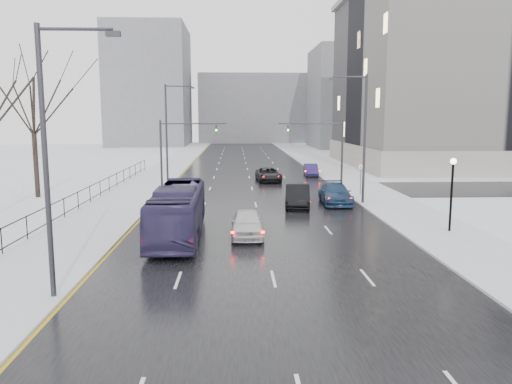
{
  "coord_description": "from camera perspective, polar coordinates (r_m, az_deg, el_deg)",
  "views": [
    {
      "loc": [
        -1.57,
        1.83,
        6.77
      ],
      "look_at": [
        -0.39,
        30.27,
        2.5
      ],
      "focal_mm": 35.0,
      "sensor_mm": 36.0,
      "label": 1
    }
  ],
  "objects": [
    {
      "name": "road",
      "position": [
        58.58,
        -0.83,
        1.92
      ],
      "size": [
        16.0,
        150.0,
        0.04
      ],
      "primitive_type": "cube",
      "color": "black",
      "rests_on": "ground"
    },
    {
      "name": "cross_road",
      "position": [
        46.69,
        -0.43,
        0.22
      ],
      "size": [
        130.0,
        10.0,
        0.04
      ],
      "primitive_type": "cube",
      "color": "black",
      "rests_on": "ground"
    },
    {
      "name": "sidewalk_left",
      "position": [
        59.23,
        -11.04,
        1.89
      ],
      "size": [
        5.0,
        150.0,
        0.16
      ],
      "primitive_type": "cube",
      "color": "silver",
      "rests_on": "ground"
    },
    {
      "name": "sidewalk_right",
      "position": [
        59.78,
        9.29,
        2.0
      ],
      "size": [
        5.0,
        150.0,
        0.16
      ],
      "primitive_type": "cube",
      "color": "silver",
      "rests_on": "ground"
    },
    {
      "name": "park_strip",
      "position": [
        61.39,
        -19.84,
        1.75
      ],
      "size": [
        14.0,
        150.0,
        0.12
      ],
      "primitive_type": "cube",
      "color": "white",
      "rests_on": "ground"
    },
    {
      "name": "tree_park_e",
      "position": [
        45.83,
        -23.63,
        -0.68
      ],
      "size": [
        9.45,
        9.45,
        13.5
      ],
      "primitive_type": null,
      "color": "black",
      "rests_on": "ground"
    },
    {
      "name": "iron_fence",
      "position": [
        30.96,
        -24.03,
        -3.13
      ],
      "size": [
        0.06,
        70.0,
        1.3
      ],
      "color": "black",
      "rests_on": "sidewalk_left"
    },
    {
      "name": "streetlight_r_mid",
      "position": [
        39.41,
        12.01,
        6.67
      ],
      "size": [
        2.95,
        0.25,
        10.0
      ],
      "color": "#2D2D33",
      "rests_on": "ground"
    },
    {
      "name": "streetlight_l_near",
      "position": [
        19.36,
        -22.36,
        4.48
      ],
      "size": [
        2.95,
        0.25,
        10.0
      ],
      "color": "#2D2D33",
      "rests_on": "ground"
    },
    {
      "name": "streetlight_l_far",
      "position": [
        50.61,
        -9.95,
        7.1
      ],
      "size": [
        2.95,
        0.25,
        10.0
      ],
      "color": "#2D2D33",
      "rests_on": "ground"
    },
    {
      "name": "lamppost_r_mid",
      "position": [
        31.08,
        21.5,
        0.86
      ],
      "size": [
        0.36,
        0.36,
        4.28
      ],
      "color": "black",
      "rests_on": "sidewalk_right"
    },
    {
      "name": "mast_signal_right",
      "position": [
        47.09,
        8.55,
        5.2
      ],
      "size": [
        6.1,
        0.33,
        6.5
      ],
      "color": "#2D2D33",
      "rests_on": "ground"
    },
    {
      "name": "mast_signal_left",
      "position": [
        46.6,
        -9.51,
        5.14
      ],
      "size": [
        6.1,
        0.33,
        6.5
      ],
      "color": "#2D2D33",
      "rests_on": "ground"
    },
    {
      "name": "no_uturn_sign",
      "position": [
        43.75,
        11.9,
        2.49
      ],
      "size": [
        0.6,
        0.06,
        2.7
      ],
      "color": "#2D2D33",
      "rests_on": "sidewalk_right"
    },
    {
      "name": "civic_building",
      "position": [
        79.25,
        25.6,
        10.93
      ],
      "size": [
        41.0,
        31.0,
        24.8
      ],
      "color": "gray",
      "rests_on": "ground"
    },
    {
      "name": "bldg_far_right",
      "position": [
        117.04,
        12.46,
        10.41
      ],
      "size": [
        24.0,
        20.0,
        22.0
      ],
      "primitive_type": "cube",
      "color": "slate",
      "rests_on": "ground"
    },
    {
      "name": "bldg_far_left",
      "position": [
        125.06,
        -12.03,
        11.67
      ],
      "size": [
        18.0,
        22.0,
        28.0
      ],
      "primitive_type": "cube",
      "color": "slate",
      "rests_on": "ground"
    },
    {
      "name": "bldg_far_center",
      "position": [
        138.3,
        -0.07,
        9.46
      ],
      "size": [
        30.0,
        18.0,
        18.0
      ],
      "primitive_type": "cube",
      "color": "slate",
      "rests_on": "ground"
    },
    {
      "name": "bus",
      "position": [
        28.43,
        -8.89,
        -2.24
      ],
      "size": [
        2.59,
        10.58,
        2.94
      ],
      "primitive_type": "imported",
      "rotation": [
        0.0,
        0.0,
        0.01
      ],
      "color": "#322B53",
      "rests_on": "road"
    },
    {
      "name": "sedan_center_near",
      "position": [
        28.37,
        -1.01,
        -3.59
      ],
      "size": [
        1.89,
        4.57,
        1.55
      ],
      "primitive_type": "imported",
      "rotation": [
        0.0,
        0.0,
        -0.01
      ],
      "color": "silver",
      "rests_on": "road"
    },
    {
      "name": "sedan_right_near",
      "position": [
        37.91,
        4.77,
        -0.43
      ],
      "size": [
        2.38,
        5.3,
        1.69
      ],
      "primitive_type": "imported",
      "rotation": [
        0.0,
        0.0,
        -0.12
      ],
      "color": "black",
      "rests_on": "road"
    },
    {
      "name": "sedan_right_cross",
      "position": [
        52.81,
        1.43,
        2.0
      ],
      "size": [
        2.73,
        5.35,
        1.45
      ],
      "primitive_type": "imported",
      "rotation": [
        0.0,
        0.0,
        0.06
      ],
      "color": "black",
      "rests_on": "road"
    },
    {
      "name": "sedan_right_far",
      "position": [
        39.62,
        9.05,
        -0.19
      ],
      "size": [
        2.44,
        5.54,
        1.58
      ],
      "primitive_type": "imported",
      "rotation": [
        0.0,
        0.0,
        -0.04
      ],
      "color": "navy",
      "rests_on": "road"
    },
    {
      "name": "sedan_right_distant",
      "position": [
        58.25,
        6.3,
        2.53
      ],
      "size": [
        1.67,
        4.25,
        1.38
      ],
      "primitive_type": "imported",
      "rotation": [
        0.0,
        0.0,
        -0.05
      ],
      "color": "navy",
      "rests_on": "road"
    }
  ]
}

